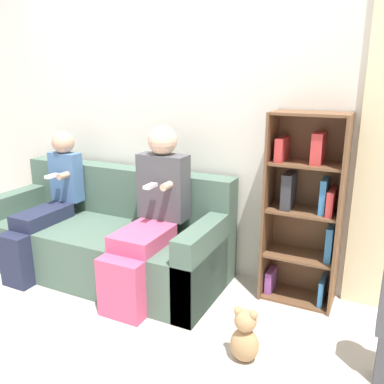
{
  "coord_description": "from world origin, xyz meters",
  "views": [
    {
      "loc": [
        1.62,
        -1.94,
        1.56
      ],
      "look_at": [
        0.4,
        0.55,
        0.76
      ],
      "focal_mm": 38.0,
      "sensor_mm": 36.0,
      "label": 1
    }
  ],
  "objects_px": {
    "teddy_bear": "(245,337)",
    "child_seated": "(47,203)",
    "couch": "(107,238)",
    "bookshelf": "(305,208)",
    "adult_seated": "(150,212)"
  },
  "relations": [
    {
      "from": "teddy_bear",
      "to": "child_seated",
      "type": "bearing_deg",
      "value": 167.36
    },
    {
      "from": "couch",
      "to": "bookshelf",
      "type": "xyz_separation_m",
      "value": [
        1.49,
        0.28,
        0.4
      ]
    },
    {
      "from": "couch",
      "to": "teddy_bear",
      "type": "distance_m",
      "value": 1.48
    },
    {
      "from": "couch",
      "to": "teddy_bear",
      "type": "relative_size",
      "value": 5.9
    },
    {
      "from": "couch",
      "to": "teddy_bear",
      "type": "height_order",
      "value": "couch"
    },
    {
      "from": "couch",
      "to": "bookshelf",
      "type": "bearing_deg",
      "value": 10.61
    },
    {
      "from": "couch",
      "to": "adult_seated",
      "type": "height_order",
      "value": "adult_seated"
    },
    {
      "from": "child_seated",
      "to": "bookshelf",
      "type": "relative_size",
      "value": 0.84
    },
    {
      "from": "child_seated",
      "to": "teddy_bear",
      "type": "xyz_separation_m",
      "value": [
        1.84,
        -0.41,
        -0.41
      ]
    },
    {
      "from": "couch",
      "to": "adult_seated",
      "type": "xyz_separation_m",
      "value": [
        0.49,
        -0.12,
        0.34
      ]
    },
    {
      "from": "couch",
      "to": "teddy_bear",
      "type": "bearing_deg",
      "value": -22.2
    },
    {
      "from": "child_seated",
      "to": "teddy_bear",
      "type": "distance_m",
      "value": 1.93
    },
    {
      "from": "child_seated",
      "to": "bookshelf",
      "type": "bearing_deg",
      "value": 12.18
    },
    {
      "from": "child_seated",
      "to": "bookshelf",
      "type": "distance_m",
      "value": 2.02
    },
    {
      "from": "bookshelf",
      "to": "teddy_bear",
      "type": "distance_m",
      "value": 1.0
    }
  ]
}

